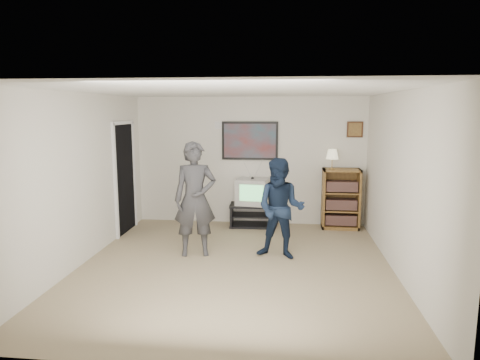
% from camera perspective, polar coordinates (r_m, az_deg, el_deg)
% --- Properties ---
extents(room_shell, '(4.51, 5.00, 2.51)m').
position_cam_1_polar(room_shell, '(6.33, -0.34, 0.26)').
color(room_shell, '#827252').
rests_on(room_shell, ground).
extents(media_stand, '(0.90, 0.52, 0.44)m').
position_cam_1_polar(media_stand, '(8.36, 1.69, -4.70)').
color(media_stand, black).
rests_on(media_stand, room_shell).
extents(crt_television, '(0.65, 0.58, 0.50)m').
position_cam_1_polar(crt_television, '(8.26, 1.69, -1.55)').
color(crt_television, '#B0B0AB').
rests_on(crt_television, media_stand).
extents(bookshelf, '(0.70, 0.40, 1.15)m').
position_cam_1_polar(bookshelf, '(8.38, 13.29, -2.44)').
color(bookshelf, '#57381A').
rests_on(bookshelf, room_shell).
extents(table_lamp, '(0.24, 0.24, 0.38)m').
position_cam_1_polar(table_lamp, '(8.20, 12.18, 2.74)').
color(table_lamp, beige).
rests_on(table_lamp, bookshelf).
extents(person_tall, '(0.73, 0.56, 1.77)m').
position_cam_1_polar(person_tall, '(6.63, -6.00, -2.56)').
color(person_tall, '#323235').
rests_on(person_tall, room_shell).
extents(person_short, '(0.85, 0.72, 1.54)m').
position_cam_1_polar(person_short, '(6.51, 5.44, -3.84)').
color(person_short, '#111D31').
rests_on(person_short, room_shell).
extents(controller_left, '(0.06, 0.12, 0.03)m').
position_cam_1_polar(controller_left, '(6.79, -6.05, -0.03)').
color(controller_left, white).
rests_on(controller_left, person_tall).
extents(controller_right, '(0.04, 0.13, 0.04)m').
position_cam_1_polar(controller_right, '(6.72, 5.54, -1.06)').
color(controller_right, white).
rests_on(controller_right, person_short).
extents(poster, '(1.10, 0.03, 0.75)m').
position_cam_1_polar(poster, '(8.39, 1.32, 5.25)').
color(poster, black).
rests_on(poster, room_shell).
extents(air_vent, '(0.28, 0.02, 0.14)m').
position_cam_1_polar(air_vent, '(8.44, -2.42, 7.31)').
color(air_vent, white).
rests_on(air_vent, room_shell).
extents(small_picture, '(0.30, 0.03, 0.30)m').
position_cam_1_polar(small_picture, '(8.45, 15.07, 6.53)').
color(small_picture, '#321F10').
rests_on(small_picture, room_shell).
extents(doorway, '(0.03, 0.85, 2.00)m').
position_cam_1_polar(doorway, '(8.12, -15.17, 0.17)').
color(doorway, black).
rests_on(doorway, room_shell).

